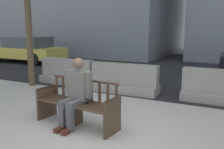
{
  "coord_description": "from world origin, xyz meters",
  "views": [
    {
      "loc": [
        2.03,
        -3.38,
        1.88
      ],
      "look_at": [
        -0.68,
        1.91,
        0.75
      ],
      "focal_mm": 40.0,
      "sensor_mm": 36.0,
      "label": 1
    }
  ],
  "objects_px": {
    "street_bench": "(77,105)",
    "jersey_barrier_centre": "(124,81)",
    "car_taxi_near": "(27,49)",
    "jersey_barrier_left": "(68,74)",
    "seated_person": "(76,91)",
    "jersey_barrier_right": "(223,90)"
  },
  "relations": [
    {
      "from": "street_bench",
      "to": "jersey_barrier_centre",
      "type": "distance_m",
      "value": 2.7
    },
    {
      "from": "jersey_barrier_right",
      "to": "car_taxi_near",
      "type": "distance_m",
      "value": 10.56
    },
    {
      "from": "seated_person",
      "to": "car_taxi_near",
      "type": "xyz_separation_m",
      "value": [
        -7.63,
        6.2,
        0.01
      ]
    },
    {
      "from": "jersey_barrier_centre",
      "to": "jersey_barrier_right",
      "type": "relative_size",
      "value": 1.01
    },
    {
      "from": "seated_person",
      "to": "jersey_barrier_right",
      "type": "relative_size",
      "value": 0.66
    },
    {
      "from": "jersey_barrier_right",
      "to": "jersey_barrier_centre",
      "type": "bearing_deg",
      "value": -176.45
    },
    {
      "from": "seated_person",
      "to": "jersey_barrier_right",
      "type": "distance_m",
      "value": 3.79
    },
    {
      "from": "street_bench",
      "to": "jersey_barrier_centre",
      "type": "bearing_deg",
      "value": 94.77
    },
    {
      "from": "street_bench",
      "to": "car_taxi_near",
      "type": "distance_m",
      "value": 9.78
    },
    {
      "from": "street_bench",
      "to": "seated_person",
      "type": "bearing_deg",
      "value": -70.94
    },
    {
      "from": "jersey_barrier_centre",
      "to": "seated_person",
      "type": "bearing_deg",
      "value": -84.91
    },
    {
      "from": "jersey_barrier_left",
      "to": "car_taxi_near",
      "type": "relative_size",
      "value": 0.47
    },
    {
      "from": "street_bench",
      "to": "jersey_barrier_left",
      "type": "bearing_deg",
      "value": 129.92
    },
    {
      "from": "street_bench",
      "to": "seated_person",
      "type": "relative_size",
      "value": 1.32
    },
    {
      "from": "seated_person",
      "to": "jersey_barrier_centre",
      "type": "relative_size",
      "value": 0.65
    },
    {
      "from": "seated_person",
      "to": "jersey_barrier_left",
      "type": "bearing_deg",
      "value": 129.58
    },
    {
      "from": "street_bench",
      "to": "jersey_barrier_left",
      "type": "distance_m",
      "value": 3.73
    },
    {
      "from": "jersey_barrier_centre",
      "to": "car_taxi_near",
      "type": "xyz_separation_m",
      "value": [
        -7.38,
        3.45,
        0.36
      ]
    },
    {
      "from": "jersey_barrier_centre",
      "to": "jersey_barrier_left",
      "type": "xyz_separation_m",
      "value": [
        -2.17,
        0.17,
        0.0
      ]
    },
    {
      "from": "street_bench",
      "to": "jersey_barrier_left",
      "type": "relative_size",
      "value": 0.86
    },
    {
      "from": "jersey_barrier_centre",
      "to": "street_bench",
      "type": "bearing_deg",
      "value": -85.23
    },
    {
      "from": "jersey_barrier_right",
      "to": "jersey_barrier_left",
      "type": "bearing_deg",
      "value": 179.91
    }
  ]
}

